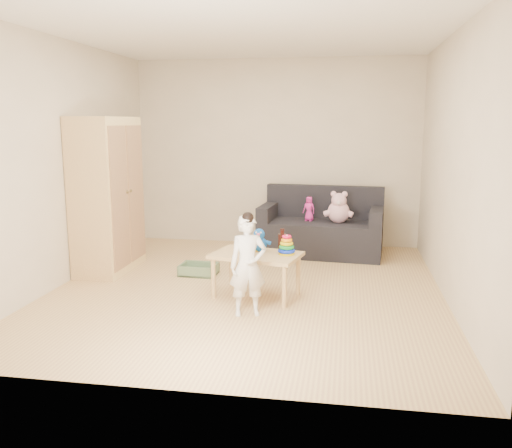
% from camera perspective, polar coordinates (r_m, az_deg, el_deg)
% --- Properties ---
extents(room, '(4.50, 4.50, 4.50)m').
position_cam_1_polar(room, '(5.50, -0.95, 6.20)').
color(room, tan).
rests_on(room, ground).
extents(wardrobe, '(0.50, 0.99, 1.79)m').
position_cam_1_polar(wardrobe, '(6.53, -15.38, 2.95)').
color(wardrobe, '#EECC82').
rests_on(wardrobe, ground).
extents(sofa, '(1.65, 0.93, 0.45)m').
position_cam_1_polar(sofa, '(7.22, 6.83, -1.45)').
color(sofa, black).
rests_on(sofa, ground).
extents(play_table, '(0.94, 0.71, 0.45)m').
position_cam_1_polar(play_table, '(5.43, 0.02, -5.41)').
color(play_table, tan).
rests_on(play_table, ground).
extents(storage_bin, '(0.43, 0.33, 0.12)m').
position_cam_1_polar(storage_bin, '(6.29, -6.05, -4.76)').
color(storage_bin, '#63805D').
rests_on(storage_bin, ground).
extents(toddler, '(0.38, 0.31, 0.90)m').
position_cam_1_polar(toddler, '(4.87, -0.86, -4.55)').
color(toddler, white).
rests_on(toddler, ground).
extents(pink_bear, '(0.36, 0.32, 0.35)m').
position_cam_1_polar(pink_bear, '(7.08, 8.70, 1.52)').
color(pink_bear, '#ECAEC2').
rests_on(pink_bear, sofa).
extents(doll, '(0.19, 0.15, 0.32)m').
position_cam_1_polar(doll, '(7.16, 5.60, 1.58)').
color(doll, '#E92BA7').
rests_on(doll, sofa).
extents(ring_stacker, '(0.17, 0.17, 0.20)m').
position_cam_1_polar(ring_stacker, '(5.33, 3.24, -2.40)').
color(ring_stacker, '#D7C20B').
rests_on(ring_stacker, play_table).
extents(brown_bottle, '(0.08, 0.08, 0.24)m').
position_cam_1_polar(brown_bottle, '(5.43, 2.76, -1.90)').
color(brown_bottle, black).
rests_on(brown_bottle, play_table).
extents(blue_plush, '(0.21, 0.17, 0.24)m').
position_cam_1_polar(blue_plush, '(5.45, 0.35, -1.64)').
color(blue_plush, blue).
rests_on(blue_plush, play_table).
extents(wooden_figure, '(0.05, 0.05, 0.11)m').
position_cam_1_polar(wooden_figure, '(5.39, -0.99, -2.47)').
color(wooden_figure, brown).
rests_on(wooden_figure, play_table).
extents(yellow_book, '(0.23, 0.23, 0.01)m').
position_cam_1_polar(yellow_book, '(5.53, -0.59, -2.66)').
color(yellow_book, yellow).
rests_on(yellow_book, play_table).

